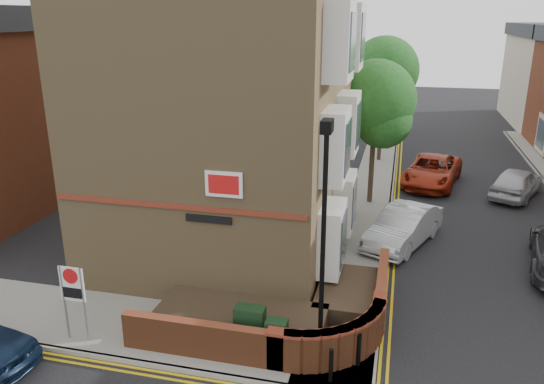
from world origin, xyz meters
The scene contains 22 objects.
ground centered at (0.00, 0.00, 0.00)m, with size 120.00×120.00×0.00m, color black.
pavement_corner centered at (-3.50, 1.50, 0.06)m, with size 13.00×3.00×0.12m, color gray.
pavement_main centered at (2.00, 16.00, 0.06)m, with size 2.00×32.00×0.12m, color gray.
kerb_side centered at (-3.50, 0.00, 0.06)m, with size 13.00×0.15×0.12m, color gray.
kerb_main_near centered at (3.00, 16.00, 0.06)m, with size 0.15×32.00×0.12m, color gray.
yellow_lines_side centered at (-3.50, -0.25, 0.01)m, with size 13.00×0.28×0.01m, color gold.
yellow_lines_main centered at (3.25, 16.00, 0.01)m, with size 0.28×32.00×0.01m, color gold.
corner_building centered at (-2.84, 8.00, 6.23)m, with size 8.95×10.40×13.60m.
garden_wall centered at (0.00, 2.50, 0.00)m, with size 6.80×6.00×1.20m, color brown, non-canonical shape.
lamppost centered at (1.60, 1.20, 3.34)m, with size 0.25×0.50×6.30m.
utility_cabinet_large centered at (-0.30, 1.30, 0.72)m, with size 0.80×0.45×1.20m, color black.
utility_cabinet_small centered at (0.50, 1.00, 0.67)m, with size 0.55×0.40×1.10m, color black.
bollard_near centered at (2.00, 0.40, 0.57)m, with size 0.11×0.11×0.90m, color black.
bollard_far centered at (2.60, 1.20, 0.57)m, with size 0.11×0.11×0.90m, color black.
zone_sign centered at (-5.00, 0.50, 1.64)m, with size 0.72×0.07×2.20m.
tree_near centered at (2.00, 14.05, 4.70)m, with size 3.64×3.65×6.70m.
tree_mid centered at (2.00, 22.05, 5.20)m, with size 4.03×4.03×7.42m.
tree_far centered at (2.00, 30.05, 4.91)m, with size 3.81×3.81×7.00m.
traffic_light_assembly centered at (2.40, 25.00, 2.78)m, with size 0.20×0.16×4.20m.
silver_car_near centered at (3.60, 9.47, 0.75)m, with size 1.59×4.55×1.50m, color #B8BCC0.
red_car_main centered at (5.00, 17.92, 0.76)m, with size 2.51×5.44×1.51m, color #9A2510.
silver_car_far centered at (9.00, 16.80, 0.74)m, with size 1.75×4.35×1.48m, color #AFB0B8.
Camera 1 is at (3.21, -10.46, 8.63)m, focal length 35.00 mm.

